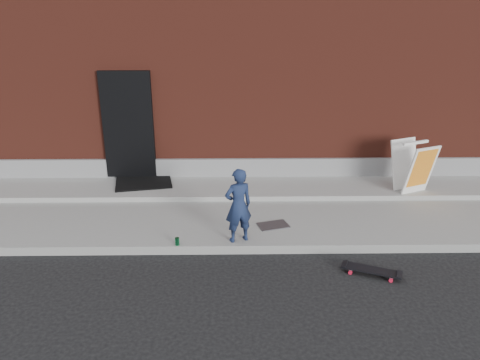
{
  "coord_description": "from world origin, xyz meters",
  "views": [
    {
      "loc": [
        -0.4,
        -6.61,
        3.78
      ],
      "look_at": [
        -0.29,
        0.8,
        0.98
      ],
      "focal_mm": 35.0,
      "sensor_mm": 36.0,
      "label": 1
    }
  ],
  "objects_px": {
    "child": "(238,206)",
    "skateboard": "(371,270)",
    "pizza_sign": "(413,167)",
    "soda_can": "(177,241)"
  },
  "relations": [
    {
      "from": "child",
      "to": "pizza_sign",
      "type": "relative_size",
      "value": 1.22
    },
    {
      "from": "child",
      "to": "pizza_sign",
      "type": "bearing_deg",
      "value": -172.87
    },
    {
      "from": "pizza_sign",
      "to": "skateboard",
      "type": "bearing_deg",
      "value": -119.33
    },
    {
      "from": "child",
      "to": "skateboard",
      "type": "distance_m",
      "value": 2.24
    },
    {
      "from": "pizza_sign",
      "to": "child",
      "type": "bearing_deg",
      "value": -151.73
    },
    {
      "from": "pizza_sign",
      "to": "soda_can",
      "type": "height_order",
      "value": "pizza_sign"
    },
    {
      "from": "child",
      "to": "skateboard",
      "type": "relative_size",
      "value": 1.45
    },
    {
      "from": "skateboard",
      "to": "pizza_sign",
      "type": "bearing_deg",
      "value": 60.67
    },
    {
      "from": "skateboard",
      "to": "soda_can",
      "type": "relative_size",
      "value": 6.68
    },
    {
      "from": "skateboard",
      "to": "soda_can",
      "type": "bearing_deg",
      "value": 166.85
    }
  ]
}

